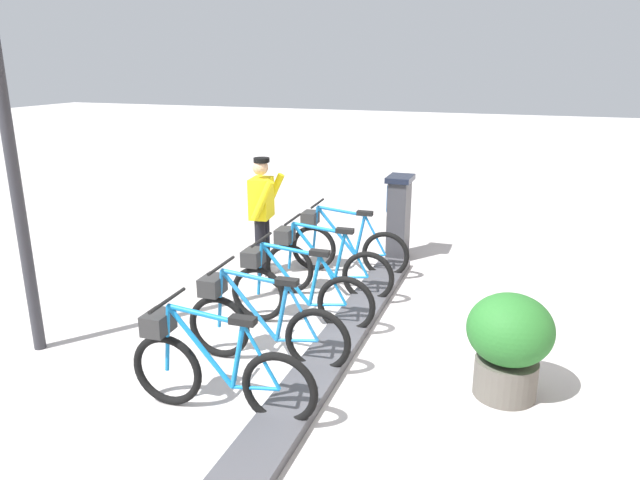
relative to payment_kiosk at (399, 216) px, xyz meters
The scene contains 10 objects.
ground_plane 3.13m from the payment_kiosk, 91.00° to the left, with size 60.00×60.00×0.00m, color #BBB5B3.
dock_rail_base 3.12m from the payment_kiosk, 91.00° to the left, with size 0.44×5.43×0.10m, color #47474C.
payment_kiosk is the anchor object (origin of this frame).
bike_docked_0 1.13m from the payment_kiosk, 58.93° to the left, with size 1.72×0.54×1.02m.
bike_docked_1 1.97m from the payment_kiosk, 73.04° to the left, with size 1.72×0.54×1.02m.
bike_docked_2 2.87m from the payment_kiosk, 78.47° to the left, with size 1.72×0.54×1.02m.
bike_docked_3 3.78m from the payment_kiosk, 81.28° to the left, with size 1.72×0.54×1.02m.
bike_docked_4 4.70m from the payment_kiosk, 83.00° to the left, with size 1.72×0.54×1.02m.
worker_near_rack 2.13m from the payment_kiosk, 38.61° to the left, with size 0.49×0.66×1.66m.
planter_bush 3.94m from the payment_kiosk, 116.67° to the left, with size 0.76×0.76×0.97m.
Camera 1 is at (-1.72, 5.47, 2.92)m, focal length 33.03 mm.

